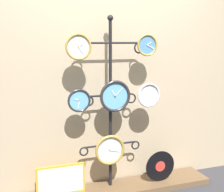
# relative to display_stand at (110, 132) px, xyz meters

# --- Properties ---
(shop_wall) EXTENTS (4.40, 0.04, 2.80)m
(shop_wall) POSITION_rel_display_stand_xyz_m (-0.00, 0.16, 0.75)
(shop_wall) COLOR tan
(shop_wall) RESTS_ON ground_plane
(low_shelf) EXTENTS (2.20, 0.36, 0.06)m
(low_shelf) POSITION_rel_display_stand_xyz_m (-0.00, -0.06, -0.62)
(low_shelf) COLOR brown
(low_shelf) RESTS_ON ground_plane
(display_stand) EXTENTS (0.75, 0.34, 1.84)m
(display_stand) POSITION_rel_display_stand_xyz_m (0.00, 0.00, 0.00)
(display_stand) COLOR black
(display_stand) RESTS_ON ground_plane
(clock_top_left) EXTENTS (0.25, 0.04, 0.25)m
(clock_top_left) POSITION_rel_display_stand_xyz_m (-0.35, -0.10, 0.88)
(clock_top_left) COLOR silver
(clock_top_right) EXTENTS (0.22, 0.04, 0.22)m
(clock_top_right) POSITION_rel_display_stand_xyz_m (0.36, -0.09, 0.89)
(clock_top_right) COLOR #4C84B2
(clock_middle_left) EXTENTS (0.23, 0.04, 0.23)m
(clock_middle_left) POSITION_rel_display_stand_xyz_m (-0.35, -0.10, 0.37)
(clock_middle_left) COLOR #60A8DB
(clock_middle_center) EXTENTS (0.32, 0.04, 0.32)m
(clock_middle_center) POSITION_rel_display_stand_xyz_m (0.02, -0.09, 0.39)
(clock_middle_center) COLOR #60A8DB
(clock_middle_right) EXTENTS (0.25, 0.04, 0.25)m
(clock_middle_right) POSITION_rel_display_stand_xyz_m (0.38, -0.10, 0.38)
(clock_middle_right) COLOR silver
(clock_bottom_center) EXTENTS (0.32, 0.04, 0.32)m
(clock_bottom_center) POSITION_rel_display_stand_xyz_m (-0.04, -0.09, -0.16)
(clock_bottom_center) COLOR silver
(vinyl_record) EXTENTS (0.34, 0.01, 0.34)m
(vinyl_record) POSITION_rel_display_stand_xyz_m (0.55, -0.10, -0.42)
(vinyl_record) COLOR black
(vinyl_record) RESTS_ON low_shelf
(picture_frame) EXTENTS (0.49, 0.02, 0.31)m
(picture_frame) POSITION_rel_display_stand_xyz_m (-0.54, -0.04, -0.44)
(picture_frame) COLOR gold
(picture_frame) RESTS_ON low_shelf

